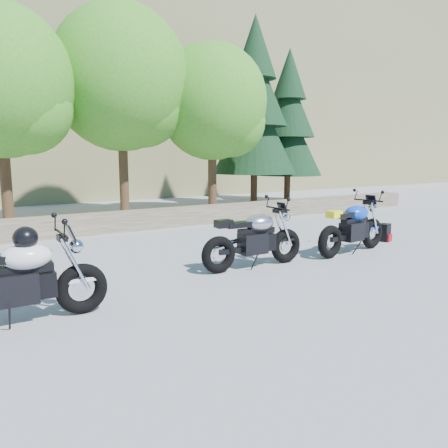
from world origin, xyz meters
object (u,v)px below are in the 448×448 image
at_px(blue_bike, 353,228).
at_px(silver_bike, 254,239).
at_px(white_bike, 16,278).
at_px(backpack, 385,233).

bearing_deg(blue_bike, silver_bike, 169.75).
height_order(silver_bike, white_bike, white_bike).
relative_size(silver_bike, white_bike, 0.99).
height_order(white_bike, backpack, white_bike).
height_order(silver_bike, backpack, silver_bike).
bearing_deg(silver_bike, blue_bike, -1.30).
xyz_separation_m(silver_bike, blue_bike, (2.34, -0.13, 0.01)).
distance_m(white_bike, backpack, 7.84).
distance_m(silver_bike, white_bike, 3.89).
bearing_deg(backpack, silver_bike, 166.07).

